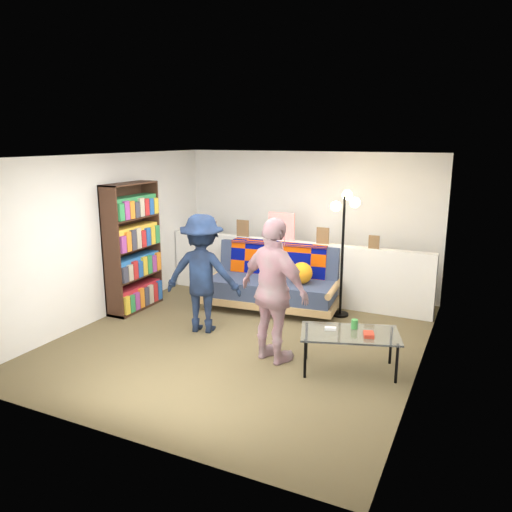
{
  "coord_description": "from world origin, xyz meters",
  "views": [
    {
      "loc": [
        2.83,
        -5.57,
        2.62
      ],
      "look_at": [
        0.0,
        0.4,
        1.05
      ],
      "focal_mm": 35.0,
      "sensor_mm": 36.0,
      "label": 1
    }
  ],
  "objects": [
    {
      "name": "bookshelf",
      "position": [
        -2.08,
        0.36,
        0.92
      ],
      "size": [
        0.33,
        0.98,
        1.97
      ],
      "color": "black",
      "rests_on": "ground"
    },
    {
      "name": "person_right",
      "position": [
        0.63,
        -0.44,
        0.87
      ],
      "size": [
        1.1,
        0.76,
        1.74
      ],
      "primitive_type": "imported",
      "rotation": [
        0.0,
        0.0,
        2.78
      ],
      "color": "pink",
      "rests_on": "ground"
    },
    {
      "name": "floor_lamp",
      "position": [
        0.93,
        1.46,
        1.33
      ],
      "size": [
        0.43,
        0.35,
        1.88
      ],
      "color": "black",
      "rests_on": "ground"
    },
    {
      "name": "half_wall_ledge",
      "position": [
        0.0,
        1.8,
        0.5
      ],
      "size": [
        4.45,
        0.15,
        1.0
      ],
      "primitive_type": "cube",
      "color": "silver",
      "rests_on": "ground"
    },
    {
      "name": "coffee_table",
      "position": [
        1.53,
        -0.31,
        0.43
      ],
      "size": [
        1.24,
        0.92,
        0.57
      ],
      "color": "black",
      "rests_on": "ground"
    },
    {
      "name": "ground",
      "position": [
        0.0,
        0.0,
        0.0
      ],
      "size": [
        5.0,
        5.0,
        0.0
      ],
      "primitive_type": "plane",
      "color": "brown",
      "rests_on": "ground"
    },
    {
      "name": "ledge_decor",
      "position": [
        -0.23,
        1.78,
        1.18
      ],
      "size": [
        2.97,
        0.02,
        0.45
      ],
      "color": "brown",
      "rests_on": "half_wall_ledge"
    },
    {
      "name": "person_left",
      "position": [
        -0.64,
        0.04,
        0.82
      ],
      "size": [
        1.16,
        0.83,
        1.63
      ],
      "primitive_type": "imported",
      "rotation": [
        0.0,
        0.0,
        3.37
      ],
      "color": "black",
      "rests_on": "ground"
    },
    {
      "name": "futon_sofa",
      "position": [
        -0.12,
        1.33,
        0.41
      ],
      "size": [
        2.14,
        1.18,
        0.89
      ],
      "color": "#AB8553",
      "rests_on": "ground"
    },
    {
      "name": "room_shell",
      "position": [
        0.0,
        0.47,
        1.67
      ],
      "size": [
        4.6,
        5.05,
        2.45
      ],
      "color": "silver",
      "rests_on": "ground"
    }
  ]
}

